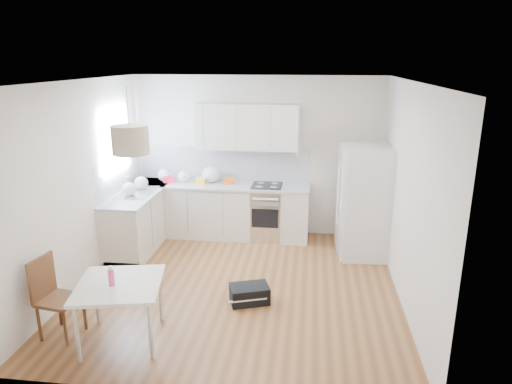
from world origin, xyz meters
TOP-DOWN VIEW (x-y plane):
  - floor at (0.00, 0.00)m, footprint 4.20×4.20m
  - ceiling at (0.00, 0.00)m, footprint 4.20×4.20m
  - wall_back at (0.00, 2.10)m, footprint 4.20×0.00m
  - wall_left at (-2.10, 0.00)m, footprint 0.00×4.20m
  - wall_right at (2.10, 0.00)m, footprint 0.00×4.20m
  - window_glassblock at (-2.09, 1.15)m, footprint 0.02×1.00m
  - cabinets_back at (-0.60, 1.80)m, footprint 3.00×0.60m
  - cabinets_left at (-1.80, 1.20)m, footprint 0.60×1.80m
  - counter_back at (-0.60, 1.80)m, footprint 3.02×0.64m
  - counter_left at (-1.80, 1.20)m, footprint 0.64×1.82m
  - backsplash_back at (-0.60, 2.09)m, footprint 3.00×0.01m
  - backsplash_left at (-2.09, 1.20)m, footprint 0.01×1.80m
  - upper_cabinets at (-0.15, 1.94)m, footprint 1.70×0.32m
  - range_oven at (0.20, 1.80)m, footprint 0.50×0.61m
  - sink at (-1.80, 1.15)m, footprint 0.50×0.80m
  - refrigerator at (1.75, 1.33)m, footprint 0.87×0.90m
  - dining_table at (-1.05, -1.35)m, footprint 1.01×1.01m
  - dining_chair at (-1.75, -1.35)m, footprint 0.44×0.44m
  - drink_bottle at (-1.10, -1.41)m, footprint 0.08×0.08m
  - gym_bag at (0.20, -0.39)m, footprint 0.55×0.45m
  - pendant_lamp at (-0.88, -1.17)m, footprint 0.47×0.47m
  - grocery_bag_a at (-1.57, 1.85)m, footprint 0.25×0.21m
  - grocery_bag_b at (-1.23, 1.85)m, footprint 0.21×0.18m
  - grocery_bag_c at (-0.76, 1.90)m, footprint 0.31×0.26m
  - grocery_bag_d at (-1.81, 1.38)m, footprint 0.22×0.19m
  - grocery_bag_e at (-1.85, 0.98)m, footprint 0.23×0.20m
  - snack_orange at (-0.45, 1.83)m, footprint 0.17×0.13m
  - snack_yellow at (-0.92, 1.77)m, footprint 0.16×0.11m
  - snack_red at (-1.49, 1.81)m, footprint 0.19×0.13m

SIDE VIEW (x-z plane):
  - floor at x=0.00m, z-range 0.00..0.00m
  - gym_bag at x=0.20m, z-range 0.00..0.22m
  - cabinets_back at x=-0.60m, z-range 0.00..0.88m
  - cabinets_left at x=-1.80m, z-range 0.00..0.88m
  - range_oven at x=0.20m, z-range 0.00..0.88m
  - dining_chair at x=-1.75m, z-range 0.00..0.92m
  - dining_table at x=-1.05m, z-range 0.27..0.95m
  - drink_bottle at x=-1.10m, z-range 0.68..0.90m
  - refrigerator at x=1.75m, z-range 0.00..1.71m
  - counter_back at x=-0.60m, z-range 0.88..0.92m
  - counter_left at x=-1.80m, z-range 0.88..0.92m
  - sink at x=-1.80m, z-range 0.84..0.99m
  - snack_orange at x=-0.45m, z-range 0.92..1.02m
  - snack_yellow at x=-0.92m, z-range 0.92..1.03m
  - snack_red at x=-1.49m, z-range 0.92..1.04m
  - grocery_bag_b at x=-1.23m, z-range 0.92..1.11m
  - grocery_bag_d at x=-1.81m, z-range 0.92..1.12m
  - grocery_bag_e at x=-1.85m, z-range 0.92..1.13m
  - grocery_bag_a at x=-1.57m, z-range 0.92..1.14m
  - grocery_bag_c at x=-0.76m, z-range 0.92..1.20m
  - backsplash_back at x=-0.60m, z-range 0.92..1.50m
  - backsplash_left at x=-2.09m, z-range 0.92..1.50m
  - wall_back at x=0.00m, z-range -0.75..3.45m
  - wall_left at x=-2.10m, z-range -0.75..3.45m
  - wall_right at x=2.10m, z-range -0.75..3.45m
  - window_glassblock at x=-2.09m, z-range 1.25..2.25m
  - upper_cabinets at x=-0.15m, z-range 1.50..2.25m
  - pendant_lamp at x=-0.88m, z-range 2.04..2.32m
  - ceiling at x=0.00m, z-range 2.70..2.70m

